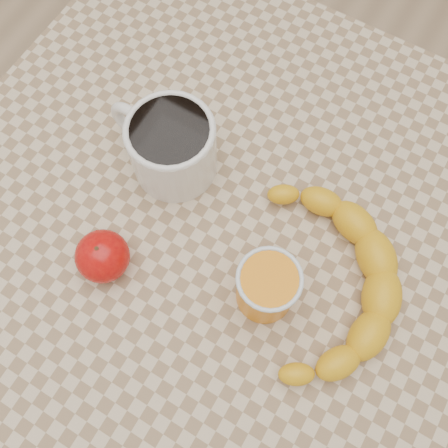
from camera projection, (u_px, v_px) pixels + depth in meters
The scene contains 6 objects.
ground at pixel (224, 325), 1.34m from camera, with size 3.00×3.00×0.00m, color tan.
table at pixel (224, 250), 0.72m from camera, with size 0.80×0.80×0.75m.
coffee_mug at pixel (170, 145), 0.63m from camera, with size 0.16×0.12×0.10m.
orange_juice_glass at pixel (267, 287), 0.57m from camera, with size 0.07×0.07×0.09m.
apple at pixel (103, 256), 0.60m from camera, with size 0.09×0.09×0.06m.
banana at pixel (328, 282), 0.59m from camera, with size 0.30×0.35×0.05m, color gold, non-canonical shape.
Camera 1 is at (0.11, -0.19, 1.35)m, focal length 40.00 mm.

